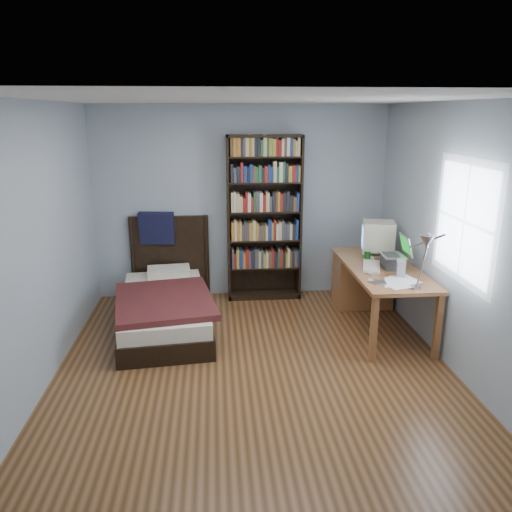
# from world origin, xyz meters

# --- Properties ---
(room) EXTENTS (4.20, 4.24, 2.50)m
(room) POSITION_xyz_m (0.03, -0.00, 1.25)
(room) COLOR #4A2F15
(room) RESTS_ON ground
(desk) EXTENTS (0.75, 1.74, 0.73)m
(desk) POSITION_xyz_m (1.51, 1.33, 0.42)
(desk) COLOR brown
(desk) RESTS_ON floor
(crt_monitor) EXTENTS (0.45, 0.42, 0.43)m
(crt_monitor) POSITION_xyz_m (1.57, 1.26, 0.97)
(crt_monitor) COLOR beige
(crt_monitor) RESTS_ON desk
(laptop) EXTENTS (0.31, 0.31, 0.37)m
(laptop) POSITION_xyz_m (1.61, 0.77, 0.84)
(laptop) COLOR #2D2D30
(laptop) RESTS_ON desk
(desk_lamp) EXTENTS (0.26, 0.57, 0.67)m
(desk_lamp) POSITION_xyz_m (1.47, -0.32, 1.27)
(desk_lamp) COLOR #99999E
(desk_lamp) RESTS_ON desk
(keyboard) EXTENTS (0.31, 0.50, 0.05)m
(keyboard) POSITION_xyz_m (1.37, 0.80, 0.75)
(keyboard) COLOR beige
(keyboard) RESTS_ON desk
(speaker) EXTENTS (0.11, 0.11, 0.18)m
(speaker) POSITION_xyz_m (1.58, 0.46, 0.82)
(speaker) COLOR gray
(speaker) RESTS_ON desk
(soda_can) EXTENTS (0.07, 0.07, 0.13)m
(soda_can) POSITION_xyz_m (1.40, 1.04, 0.79)
(soda_can) COLOR #073610
(soda_can) RESTS_ON desk
(mouse) EXTENTS (0.07, 0.12, 0.04)m
(mouse) POSITION_xyz_m (1.47, 1.13, 0.75)
(mouse) COLOR silver
(mouse) RESTS_ON desk
(phone_silver) EXTENTS (0.09, 0.11, 0.02)m
(phone_silver) POSITION_xyz_m (1.29, 0.57, 0.74)
(phone_silver) COLOR silver
(phone_silver) RESTS_ON desk
(phone_grey) EXTENTS (0.06, 0.09, 0.02)m
(phone_grey) POSITION_xyz_m (1.22, 0.35, 0.74)
(phone_grey) COLOR gray
(phone_grey) RESTS_ON desk
(external_drive) EXTENTS (0.12, 0.12, 0.02)m
(external_drive) POSITION_xyz_m (1.30, 0.27, 0.74)
(external_drive) COLOR gray
(external_drive) RESTS_ON desk
(bookshelf) EXTENTS (0.96, 0.30, 2.13)m
(bookshelf) POSITION_xyz_m (0.29, 1.94, 1.07)
(bookshelf) COLOR black
(bookshelf) RESTS_ON floor
(bed) EXTENTS (1.23, 2.09, 1.16)m
(bed) POSITION_xyz_m (-0.95, 1.14, 0.26)
(bed) COLOR black
(bed) RESTS_ON floor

